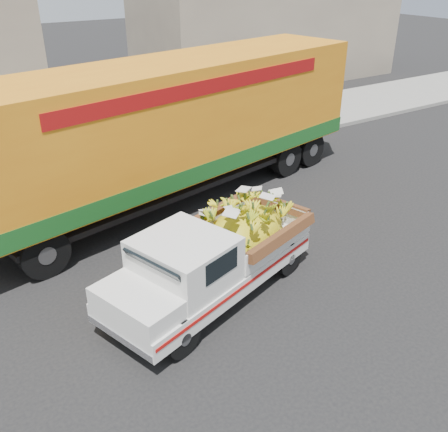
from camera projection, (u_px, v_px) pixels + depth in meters
ground at (191, 310)px, 9.68m from camera, size 100.00×100.00×0.00m
curb at (75, 184)px, 14.89m from camera, size 60.00×0.25×0.15m
sidewalk at (54, 162)px, 16.46m from camera, size 60.00×4.00×0.14m
building_right at (268, 22)px, 27.00m from camera, size 14.00×6.00×6.00m
pickup_truck at (223, 251)px, 9.94m from camera, size 4.94×3.00×1.63m
semi_trailer at (177, 126)px, 13.21m from camera, size 12.08×4.80×3.80m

